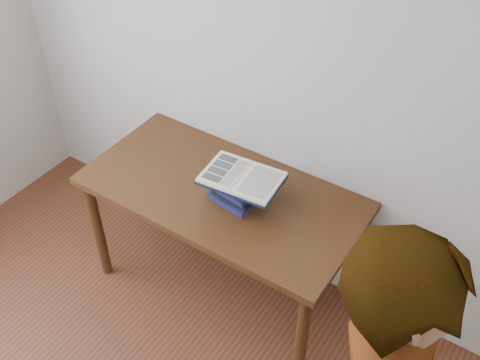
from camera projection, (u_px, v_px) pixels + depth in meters
The scene contains 3 objects.
desk at pixel (222, 204), 2.94m from camera, with size 1.45×0.73×0.78m.
book_stack at pixel (236, 186), 2.77m from camera, with size 0.29×0.22×0.18m.
open_book at pixel (242, 178), 2.66m from camera, with size 0.40×0.29×0.03m.
Camera 1 is at (1.20, -0.34, 2.72)m, focal length 42.00 mm.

